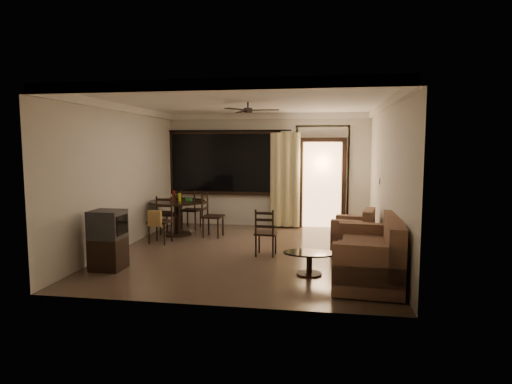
% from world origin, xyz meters
% --- Properties ---
extents(ground, '(5.50, 5.50, 0.00)m').
position_xyz_m(ground, '(0.00, 0.00, 0.00)').
color(ground, '#7F6651').
rests_on(ground, ground).
extents(room_shell, '(5.50, 6.70, 5.50)m').
position_xyz_m(room_shell, '(0.59, 1.77, 1.83)').
color(room_shell, beige).
rests_on(room_shell, ground).
extents(dining_table, '(1.24, 1.24, 0.99)m').
position_xyz_m(dining_table, '(-1.85, 1.33, 0.61)').
color(dining_table, black).
rests_on(dining_table, ground).
extents(dining_chair_west, '(0.45, 0.45, 0.95)m').
position_xyz_m(dining_chair_west, '(-2.04, 1.40, 0.28)').
color(dining_chair_west, black).
rests_on(dining_chair_west, ground).
extents(dining_chair_east, '(0.45, 0.45, 0.95)m').
position_xyz_m(dining_chair_east, '(-1.02, 1.26, 0.28)').
color(dining_chair_east, black).
rests_on(dining_chair_east, ground).
extents(dining_chair_south, '(0.45, 0.51, 0.95)m').
position_xyz_m(dining_chair_south, '(-1.93, 0.48, 0.31)').
color(dining_chair_south, black).
rests_on(dining_chair_south, ground).
extents(dining_chair_north, '(0.45, 0.45, 0.95)m').
position_xyz_m(dining_chair_north, '(-1.79, 2.12, 0.28)').
color(dining_chair_north, black).
rests_on(dining_chair_north, ground).
extents(tv_cabinet, '(0.52, 0.46, 0.97)m').
position_xyz_m(tv_cabinet, '(-2.05, -1.46, 0.49)').
color(tv_cabinet, black).
rests_on(tv_cabinet, ground).
extents(sofa, '(1.08, 1.83, 0.94)m').
position_xyz_m(sofa, '(2.12, -1.45, 0.37)').
color(sofa, '#462820').
rests_on(sofa, ground).
extents(armchair, '(0.89, 0.89, 0.77)m').
position_xyz_m(armchair, '(2.02, 0.60, 0.32)').
color(armchair, '#462820').
rests_on(armchair, ground).
extents(coffee_table, '(0.81, 0.49, 0.36)m').
position_xyz_m(coffee_table, '(1.19, -1.24, 0.24)').
color(coffee_table, black).
rests_on(coffee_table, ground).
extents(side_chair, '(0.40, 0.40, 0.87)m').
position_xyz_m(side_chair, '(0.36, -0.18, 0.26)').
color(side_chair, black).
rests_on(side_chair, ground).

